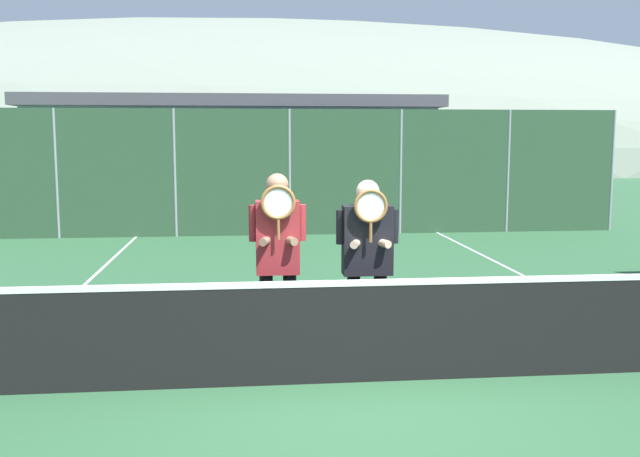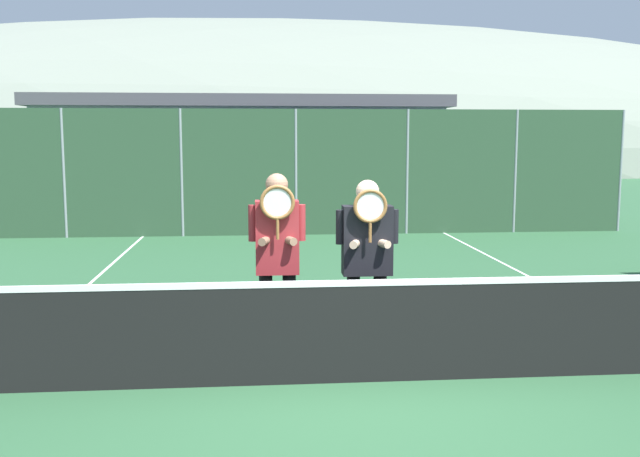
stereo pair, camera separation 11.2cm
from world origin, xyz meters
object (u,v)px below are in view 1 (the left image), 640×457
car_left_of_center (312,184)px  player_center_left (367,252)px  car_center (503,186)px  car_far_left (124,188)px  player_leftmost (278,252)px

car_left_of_center → player_center_left: bearing=-92.9°
player_center_left → car_center: bearing=64.1°
car_far_left → player_leftmost: bearing=-74.2°
player_leftmost → car_left_of_center: (1.50, 12.35, -0.16)m
car_far_left → car_left_of_center: size_ratio=0.91×
car_far_left → car_left_of_center: (4.95, 0.16, 0.08)m
car_left_of_center → car_center: (5.19, -0.33, -0.08)m
player_center_left → car_far_left: (-4.32, 12.15, -0.22)m
car_far_left → player_center_left: bearing=-70.4°
player_center_left → car_left_of_center: bearing=87.1°
player_center_left → car_center: size_ratio=0.39×
player_leftmost → car_far_left: player_leftmost is taller
player_leftmost → car_far_left: (-3.44, 12.19, -0.24)m
car_left_of_center → player_leftmost: bearing=-96.9°
car_far_left → car_center: size_ratio=0.90×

